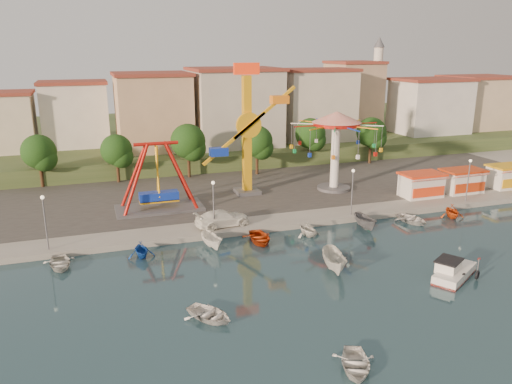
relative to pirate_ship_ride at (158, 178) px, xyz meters
name	(u,v)px	position (x,y,z in m)	size (l,w,h in m)	color
ground	(343,277)	(12.34, -21.96, -4.39)	(200.00, 200.00, 0.00)	#152E3B
quay_deck	(193,145)	(12.34, 40.04, -4.09)	(200.00, 100.00, 0.60)	#9E998E
asphalt_pad	(240,183)	(12.34, 8.04, -3.79)	(90.00, 28.00, 0.01)	#4C4944
hill_terrace	(188,135)	(12.34, 45.04, -2.89)	(200.00, 60.00, 3.00)	#384C26
pirate_ship_ride	(158,178)	(0.00, 0.00, 0.00)	(10.00, 5.00, 8.00)	#59595E
kamikaze_tower	(251,134)	(12.22, 2.82, 4.01)	(8.15, 3.10, 16.50)	#59595E
wave_swinger	(336,133)	(23.33, 1.09, 3.80)	(11.60, 11.60, 10.40)	#59595E
booth_left	(421,185)	(32.26, -5.47, -2.23)	(5.40, 3.78, 3.08)	white
booth_mid	(462,181)	(38.59, -5.47, -2.23)	(5.40, 3.78, 3.08)	white
booth_right	(508,176)	(46.14, -5.47, -2.23)	(5.40, 3.78, 3.08)	white
lamp_post_0	(46,224)	(-11.66, -8.96, -1.29)	(0.14, 0.14, 5.00)	#59595E
lamp_post_1	(214,207)	(4.34, -8.96, -1.29)	(0.14, 0.14, 5.00)	#59595E
lamp_post_2	(352,193)	(20.34, -8.96, -1.29)	(0.14, 0.14, 5.00)	#59595E
lamp_post_3	(468,182)	(36.34, -8.96, -1.29)	(0.14, 0.14, 5.00)	#59595E
tree_0	(39,152)	(-13.66, 15.02, 1.08)	(4.60, 4.60, 7.19)	#382314
tree_1	(116,150)	(-3.66, 14.29, 0.81)	(4.35, 4.35, 6.80)	#382314
tree_2	(188,141)	(6.34, 13.85, 1.52)	(5.02, 5.02, 7.85)	#382314
tree_3	(257,142)	(16.34, 12.41, 1.16)	(4.68, 4.68, 7.32)	#382314
tree_4	(310,134)	(26.34, 15.40, 1.35)	(4.86, 4.86, 7.60)	#382314
tree_5	(371,132)	(36.34, 13.58, 1.31)	(4.83, 4.83, 7.54)	#382314
building_1	(75,122)	(-8.98, 29.43, 2.92)	(12.33, 9.01, 8.63)	silver
building_2	(156,110)	(4.16, 30.00, 4.22)	(11.95, 9.28, 11.23)	tan
building_3	(239,115)	(17.95, 26.85, 3.20)	(12.59, 10.50, 9.20)	beige
building_4	(302,110)	(31.42, 30.25, 3.22)	(10.75, 9.23, 9.24)	beige
building_5	(369,103)	(44.71, 28.38, 4.21)	(12.77, 10.96, 11.21)	tan
building_6	(426,99)	(56.50, 26.82, 4.78)	(8.23, 8.98, 12.36)	silver
building_7	(457,104)	(68.37, 31.75, 2.99)	(11.59, 10.93, 8.76)	beige
minaret	(377,81)	(48.34, 32.04, 8.15)	(2.80, 2.80, 18.00)	silver
cabin_motorboat	(453,272)	(21.09, -25.16, -3.90)	(5.56, 4.48, 1.86)	white
rowboat_a	(210,314)	(-0.06, -25.09, -4.00)	(2.70, 3.78, 0.78)	white
rowboat_b	(355,364)	(6.87, -33.67, -4.01)	(2.62, 3.67, 0.76)	white
skiff	(335,261)	(12.18, -20.68, -3.50)	(1.73, 4.61, 1.78)	silver
van	(222,218)	(5.51, -7.96, -2.95)	(2.38, 5.85, 1.70)	white
moored_boat_0	(60,263)	(-10.60, -12.16, -4.00)	(2.72, 3.80, 0.79)	silver
moored_boat_1	(141,249)	(-3.47, -12.16, -3.64)	(2.47, 2.87, 1.51)	#123FA0
moored_boat_2	(212,241)	(3.30, -12.16, -3.68)	(1.40, 3.71, 1.43)	white
moored_boat_3	(260,238)	(8.22, -12.16, -3.96)	(2.99, 4.19, 0.87)	#C23B0F
moored_boat_4	(308,229)	(13.52, -12.16, -3.62)	(2.52, 2.92, 1.54)	silver
moored_boat_5	(365,222)	(20.31, -12.16, -3.64)	(1.46, 3.89, 1.50)	slate
moored_boat_6	(412,219)	(26.29, -12.16, -3.99)	(2.78, 3.90, 0.81)	white
moored_boat_7	(452,211)	(31.66, -12.16, -3.59)	(2.62, 3.03, 1.60)	#D54812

